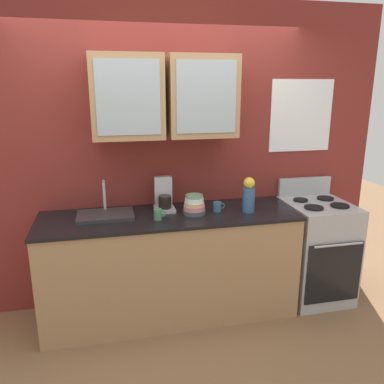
{
  "coord_description": "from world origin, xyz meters",
  "views": [
    {
      "loc": [
        -0.5,
        -3.08,
        2.0
      ],
      "look_at": [
        0.2,
        0.0,
        1.13
      ],
      "focal_mm": 36.26,
      "sensor_mm": 36.0,
      "label": 1
    }
  ],
  "objects_px": {
    "cup_near_sink": "(158,214)",
    "coffee_maker": "(164,198)",
    "vase": "(249,195)",
    "cup_near_bowls": "(217,207)",
    "sink_faucet": "(105,214)",
    "bowl_stack": "(194,205)",
    "stove_range": "(315,250)"
  },
  "relations": [
    {
      "from": "vase",
      "to": "coffee_maker",
      "type": "xyz_separation_m",
      "value": [
        -0.7,
        0.22,
        -0.04
      ]
    },
    {
      "from": "vase",
      "to": "cup_near_bowls",
      "type": "relative_size",
      "value": 2.86
    },
    {
      "from": "bowl_stack",
      "to": "cup_near_sink",
      "type": "distance_m",
      "value": 0.33
    },
    {
      "from": "stove_range",
      "to": "bowl_stack",
      "type": "bearing_deg",
      "value": -178.82
    },
    {
      "from": "sink_faucet",
      "to": "bowl_stack",
      "type": "distance_m",
      "value": 0.75
    },
    {
      "from": "stove_range",
      "to": "vase",
      "type": "distance_m",
      "value": 0.96
    },
    {
      "from": "cup_near_sink",
      "to": "cup_near_bowls",
      "type": "distance_m",
      "value": 0.54
    },
    {
      "from": "cup_near_sink",
      "to": "bowl_stack",
      "type": "bearing_deg",
      "value": 13.41
    },
    {
      "from": "cup_near_sink",
      "to": "cup_near_bowls",
      "type": "xyz_separation_m",
      "value": [
        0.53,
        0.1,
        -0.0
      ]
    },
    {
      "from": "sink_faucet",
      "to": "vase",
      "type": "xyz_separation_m",
      "value": [
        1.21,
        -0.13,
        0.13
      ]
    },
    {
      "from": "bowl_stack",
      "to": "vase",
      "type": "bearing_deg",
      "value": -5.51
    },
    {
      "from": "bowl_stack",
      "to": "cup_near_bowls",
      "type": "bearing_deg",
      "value": 7.08
    },
    {
      "from": "sink_faucet",
      "to": "cup_near_bowls",
      "type": "bearing_deg",
      "value": -3.62
    },
    {
      "from": "bowl_stack",
      "to": "coffee_maker",
      "type": "bearing_deg",
      "value": 143.5
    },
    {
      "from": "vase",
      "to": "bowl_stack",
      "type": "bearing_deg",
      "value": 174.49
    },
    {
      "from": "sink_faucet",
      "to": "cup_near_sink",
      "type": "height_order",
      "value": "sink_faucet"
    },
    {
      "from": "sink_faucet",
      "to": "coffee_maker",
      "type": "bearing_deg",
      "value": 9.57
    },
    {
      "from": "vase",
      "to": "coffee_maker",
      "type": "bearing_deg",
      "value": 162.79
    },
    {
      "from": "vase",
      "to": "cup_near_bowls",
      "type": "distance_m",
      "value": 0.29
    },
    {
      "from": "cup_near_sink",
      "to": "coffee_maker",
      "type": "distance_m",
      "value": 0.27
    },
    {
      "from": "cup_near_bowls",
      "to": "sink_faucet",
      "type": "bearing_deg",
      "value": 176.38
    },
    {
      "from": "stove_range",
      "to": "cup_near_sink",
      "type": "distance_m",
      "value": 1.61
    },
    {
      "from": "bowl_stack",
      "to": "stove_range",
      "type": "bearing_deg",
      "value": 1.18
    },
    {
      "from": "cup_near_bowls",
      "to": "bowl_stack",
      "type": "bearing_deg",
      "value": -172.92
    },
    {
      "from": "cup_near_bowls",
      "to": "coffee_maker",
      "type": "xyz_separation_m",
      "value": [
        -0.45,
        0.15,
        0.07
      ]
    },
    {
      "from": "sink_faucet",
      "to": "bowl_stack",
      "type": "xyz_separation_m",
      "value": [
        0.74,
        -0.09,
        0.05
      ]
    },
    {
      "from": "stove_range",
      "to": "vase",
      "type": "bearing_deg",
      "value": -174.53
    },
    {
      "from": "stove_range",
      "to": "bowl_stack",
      "type": "height_order",
      "value": "stove_range"
    },
    {
      "from": "sink_faucet",
      "to": "coffee_maker",
      "type": "distance_m",
      "value": 0.52
    },
    {
      "from": "vase",
      "to": "coffee_maker",
      "type": "distance_m",
      "value": 0.74
    },
    {
      "from": "stove_range",
      "to": "vase",
      "type": "height_order",
      "value": "vase"
    },
    {
      "from": "sink_faucet",
      "to": "vase",
      "type": "height_order",
      "value": "vase"
    }
  ]
}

